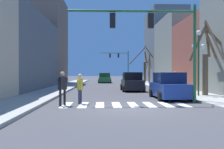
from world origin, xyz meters
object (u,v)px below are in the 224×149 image
car_driving_away_lane (169,87)px  street_tree_left_far (207,58)px  pedestrian_waiting_at_curb (80,86)px  pedestrian_crossing_street (62,86)px  street_tree_right_mid (145,67)px  traffic_signal_near (156,31)px  street_tree_right_far (149,69)px  street_lamp_right_corner (199,49)px  pedestrian_on_right_sidewalk (175,78)px  car_parked_left_far (105,78)px  traffic_signal_far (120,59)px  car_parked_right_far (132,82)px

car_driving_away_lane → street_tree_left_far: street_tree_left_far is taller
pedestrian_waiting_at_curb → pedestrian_crossing_street: 1.17m
pedestrian_crossing_street → street_tree_right_mid: bearing=21.1°
traffic_signal_near → pedestrian_crossing_street: 6.14m
street_tree_right_mid → pedestrian_waiting_at_curb: bearing=-105.9°
street_tree_right_mid → street_tree_right_far: street_tree_right_mid is taller
street_lamp_right_corner → pedestrian_on_right_sidewalk: (0.72, 8.56, -2.19)m
street_lamp_right_corner → car_parked_left_far: (-6.37, 26.91, -2.57)m
traffic_signal_near → traffic_signal_far: 39.72m
street_lamp_right_corner → pedestrian_on_right_sidewalk: bearing=85.2°
street_lamp_right_corner → pedestrian_waiting_at_curb: (-7.95, -3.40, -2.37)m
pedestrian_crossing_street → street_lamp_right_corner: bearing=-26.5°
car_parked_right_far → street_tree_right_mid: bearing=-12.6°
traffic_signal_near → car_parked_right_far: (-0.27, 9.87, -3.34)m
street_tree_right_far → traffic_signal_far: bearing=105.3°
street_lamp_right_corner → street_tree_right_mid: (0.35, 25.68, -0.66)m
traffic_signal_far → car_driving_away_lane: bearing=-88.8°
street_tree_left_far → street_tree_right_far: (-0.14, 22.64, -0.39)m
traffic_signal_far → pedestrian_on_right_sidewalk: traffic_signal_far is taller
street_lamp_right_corner → pedestrian_waiting_at_curb: bearing=-156.9°
car_parked_right_far → pedestrian_crossing_street: bearing=155.8°
car_driving_away_lane → street_tree_right_mid: 26.59m
car_parked_right_far → car_driving_away_lane: 7.66m
pedestrian_crossing_street → street_tree_left_far: 10.80m
pedestrian_crossing_street → street_tree_left_far: street_tree_left_far is taller
car_parked_left_far → street_tree_right_far: street_tree_right_far is taller
car_driving_away_lane → pedestrian_waiting_at_curb: size_ratio=2.83×
pedestrian_on_right_sidewalk → street_tree_left_far: bearing=55.3°
traffic_signal_near → pedestrian_crossing_street: (-5.18, -1.09, -3.09)m
traffic_signal_near → car_parked_left_far: traffic_signal_near is taller
traffic_signal_near → car_driving_away_lane: bearing=60.5°
street_tree_right_mid → street_tree_left_far: (0.44, -25.23, 0.08)m
pedestrian_waiting_at_curb → pedestrian_crossing_street: bearing=-34.4°
street_tree_right_mid → street_tree_right_far: bearing=-83.4°
pedestrian_crossing_street → pedestrian_on_right_sidewalk: bearing=1.4°
car_parked_right_far → street_lamp_right_corner: bearing=-150.1°
pedestrian_on_right_sidewalk → car_parked_right_far: bearing=-14.0°
car_parked_right_far → car_parked_left_far: (-2.48, 20.14, -0.03)m
traffic_signal_far → street_lamp_right_corner: size_ratio=1.37×
car_parked_right_far → street_tree_left_far: (4.68, -6.32, 1.96)m
traffic_signal_near → pedestrian_on_right_sidewalk: (4.34, 11.66, -2.99)m
pedestrian_crossing_street → street_tree_right_far: (9.46, 27.28, 1.33)m
car_driving_away_lane → pedestrian_crossing_street: bearing=118.0°
traffic_signal_far → street_tree_right_far: (3.69, -13.51, -2.11)m
street_lamp_right_corner → street_tree_right_far: (0.65, 23.10, -0.97)m
traffic_signal_far → pedestrian_on_right_sidewalk: size_ratio=3.62×
pedestrian_crossing_street → street_tree_right_far: 28.91m
car_parked_right_far → street_tree_left_far: bearing=-143.5°
traffic_signal_far → street_tree_left_far: traffic_signal_far is taller
car_parked_right_far → car_parked_left_far: size_ratio=0.87×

